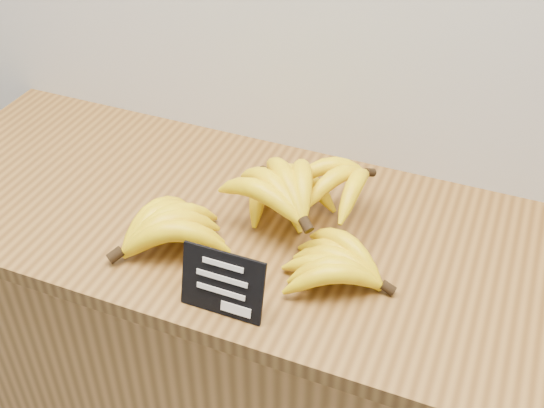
{
  "coord_description": "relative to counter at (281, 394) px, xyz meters",
  "views": [
    {
      "loc": [
        0.44,
        1.89,
        1.71
      ],
      "look_at": [
        0.11,
        2.7,
        1.02
      ],
      "focal_mm": 45.0,
      "sensor_mm": 36.0,
      "label": 1
    }
  ],
  "objects": [
    {
      "name": "banana_pile",
      "position": [
        -0.02,
        -0.02,
        0.53
      ],
      "size": [
        0.5,
        0.38,
        0.12
      ],
      "color": "yellow",
      "rests_on": "counter_top"
    },
    {
      "name": "chalkboard_sign",
      "position": [
        -0.01,
        -0.21,
        0.53
      ],
      "size": [
        0.13,
        0.03,
        0.1
      ],
      "primitive_type": "cube",
      "rotation": [
        -0.26,
        0.0,
        0.0
      ],
      "color": "black",
      "rests_on": "counter_top"
    },
    {
      "name": "counter",
      "position": [
        0.0,
        0.0,
        0.0
      ],
      "size": [
        1.48,
        0.5,
        0.9
      ],
      "primitive_type": "cube",
      "color": "#A97636",
      "rests_on": "ground"
    },
    {
      "name": "counter_top",
      "position": [
        0.0,
        0.0,
        0.47
      ],
      "size": [
        1.47,
        0.54,
        0.03
      ],
      "primitive_type": "cube",
      "color": "brown",
      "rests_on": "counter"
    }
  ]
}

